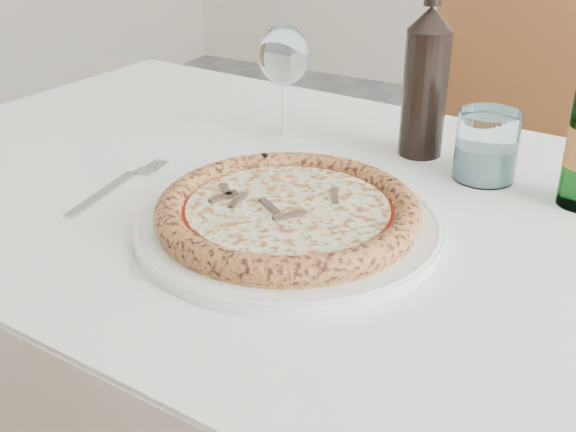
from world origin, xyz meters
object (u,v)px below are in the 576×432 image
plate (288,224)px  wine_glass (284,58)px  tumbler (486,150)px  pizza (288,211)px  dining_table (324,262)px  wine_bottle (425,80)px  chair_far (505,177)px

plate → wine_glass: (-0.16, 0.28, 0.12)m
wine_glass → tumbler: bearing=-1.2°
plate → pizza: (-0.00, -0.00, 0.02)m
pizza → wine_glass: 0.33m
wine_glass → dining_table: bearing=-47.3°
plate → tumbler: 0.31m
dining_table → plate: (-0.00, -0.10, 0.10)m
dining_table → tumbler: bearing=47.1°
wine_glass → wine_bottle: size_ratio=0.67×
plate → tumbler: size_ratio=3.83×
pizza → wine_bottle: bearing=81.1°
dining_table → plate: 0.14m
plate → tumbler: tumbler is taller
dining_table → wine_glass: size_ratio=8.18×
plate → pizza: size_ratio=1.16×
pizza → tumbler: bearing=59.7°
dining_table → chair_far: size_ratio=1.54×
dining_table → plate: plate is taller
plate → tumbler: (0.16, 0.27, 0.03)m
plate → wine_bottle: (0.05, 0.31, 0.10)m
plate → wine_glass: wine_glass is taller
dining_table → wine_bottle: 0.30m
wine_glass → wine_bottle: (0.21, 0.04, -0.01)m
dining_table → tumbler: tumbler is taller
plate → pizza: 0.02m
tumbler → wine_bottle: (-0.11, 0.04, 0.07)m
plate → dining_table: bearing=90.0°
wine_glass → tumbler: (0.32, -0.01, -0.08)m
plate → wine_bottle: size_ratio=1.38×
dining_table → pizza: 0.16m
dining_table → chair_far: bearing=83.9°
wine_glass → tumbler: 0.33m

